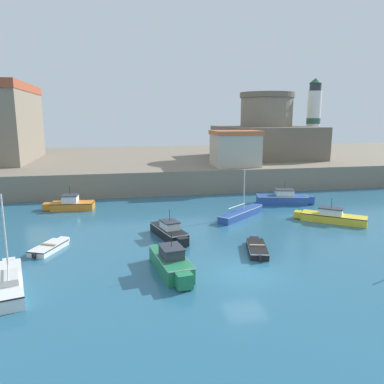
{
  "coord_description": "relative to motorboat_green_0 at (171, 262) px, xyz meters",
  "views": [
    {
      "loc": [
        -7.4,
        -20.17,
        9.36
      ],
      "look_at": [
        -0.18,
        15.5,
        2.0
      ],
      "focal_mm": 35.0,
      "sensor_mm": 36.0,
      "label": 1
    }
  ],
  "objects": [
    {
      "name": "fortress",
      "position": [
        20.37,
        35.25,
        5.77
      ],
      "size": [
        14.43,
        14.43,
        10.1
      ],
      "color": "#685E4F",
      "rests_on": "quay_seawall"
    },
    {
      "name": "motorboat_blue_5",
      "position": [
        14.65,
        15.67,
        -0.02
      ],
      "size": [
        6.25,
        2.94,
        2.52
      ],
      "color": "#284C9E",
      "rests_on": "ground"
    },
    {
      "name": "motorboat_yellow_1",
      "position": [
        15.8,
        8.12,
        -0.15
      ],
      "size": [
        5.69,
        4.87,
        2.22
      ],
      "color": "yellow",
      "rests_on": "ground"
    },
    {
      "name": "motorboat_green_0",
      "position": [
        0.0,
        0.0,
        0.0
      ],
      "size": [
        2.25,
        5.47,
        2.56
      ],
      "color": "#237A4C",
      "rests_on": "ground"
    },
    {
      "name": "lighthouse",
      "position": [
        28.37,
        35.01,
        8.31
      ],
      "size": [
        2.19,
        2.19,
        12.43
      ],
      "color": "silver",
      "rests_on": "quay_seawall"
    },
    {
      "name": "quay_seawall",
      "position": [
        4.37,
        42.11,
        0.83
      ],
      "size": [
        120.0,
        40.0,
        2.92
      ],
      "primitive_type": "cube",
      "color": "gray",
      "rests_on": "ground"
    },
    {
      "name": "sailboat_white_4",
      "position": [
        -9.07,
        -0.57,
        -0.17
      ],
      "size": [
        2.71,
        6.28,
        5.31
      ],
      "color": "white",
      "rests_on": "ground"
    },
    {
      "name": "ground_plane",
      "position": [
        4.37,
        -1.17,
        -0.63
      ],
      "size": [
        200.0,
        200.0,
        0.0
      ],
      "primitive_type": "plane",
      "color": "#28607F"
    },
    {
      "name": "sailboat_blue_8",
      "position": [
        8.37,
        11.32,
        -0.24
      ],
      "size": [
        5.73,
        5.05,
        4.51
      ],
      "color": "#284C9E",
      "rests_on": "ground"
    },
    {
      "name": "dinghy_black_3",
      "position": [
        6.4,
        2.24,
        -0.36
      ],
      "size": [
        2.07,
        4.09,
        0.57
      ],
      "color": "black",
      "rests_on": "ground"
    },
    {
      "name": "motorboat_black_9",
      "position": [
        0.82,
        6.62,
        -0.13
      ],
      "size": [
        2.63,
        5.17,
        2.27
      ],
      "color": "black",
      "rests_on": "ground"
    },
    {
      "name": "harbor_shed_mid_row",
      "position": [
        12.37,
        26.03,
        4.63
      ],
      "size": [
        6.05,
        5.1,
        4.64
      ],
      "color": "#BCB29E",
      "rests_on": "quay_seawall"
    },
    {
      "name": "dinghy_white_6",
      "position": [
        -7.96,
        5.51,
        -0.41
      ],
      "size": [
        2.52,
        3.74,
        0.49
      ],
      "color": "white",
      "rests_on": "ground"
    },
    {
      "name": "motorboat_orange_2",
      "position": [
        -7.83,
        17.68,
        -0.09
      ],
      "size": [
        5.18,
        2.28,
        2.42
      ],
      "color": "orange",
      "rests_on": "ground"
    }
  ]
}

